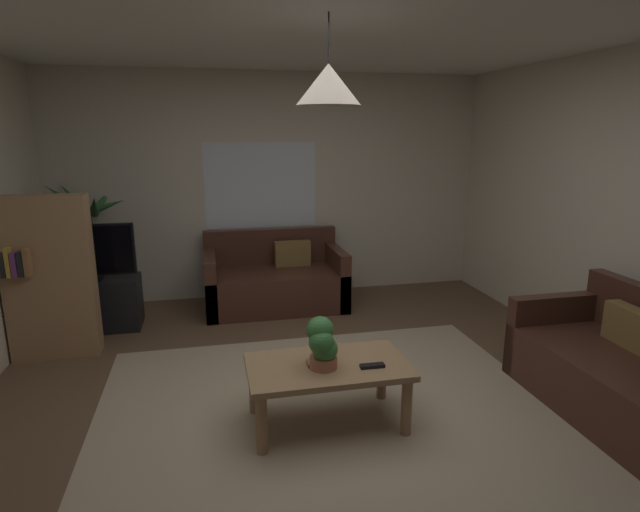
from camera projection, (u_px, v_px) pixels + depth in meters
name	position (u px, v px, depth m)	size (l,w,h in m)	color
floor	(329.00, 413.00, 3.60)	(4.91, 5.57, 0.02)	brown
rug	(336.00, 427.00, 3.41)	(3.19, 3.06, 0.01)	tan
wall_back	(273.00, 187.00, 5.96)	(5.03, 0.06, 2.55)	beige
ceiling	(331.00, 15.00, 2.99)	(4.91, 5.57, 0.02)	white
window_pane	(261.00, 186.00, 5.90)	(1.27, 0.01, 0.97)	white
couch_under_window	(275.00, 282.00, 5.71)	(1.51, 0.83, 0.82)	#47281E
couch_right_side	(624.00, 376.00, 3.54)	(0.83, 1.49, 0.82)	#47281E
coffee_table	(327.00, 374.00, 3.38)	(1.05, 0.60, 0.43)	#A87F56
book_on_table_0	(319.00, 363.00, 3.35)	(0.16, 0.10, 0.02)	#99663F
remote_on_table_0	(372.00, 366.00, 3.31)	(0.05, 0.16, 0.02)	black
potted_plant_on_table	(322.00, 343.00, 3.27)	(0.20, 0.22, 0.34)	#B77051
tv_stand	(93.00, 304.00, 5.07)	(0.90, 0.44, 0.50)	black
tv	(86.00, 252.00, 4.92)	(0.89, 0.16, 0.55)	black
potted_palm_corner	(94.00, 256.00, 5.44)	(0.79, 0.96, 1.45)	beige
bookshelf_corner	(49.00, 278.00, 4.34)	(0.70, 0.31, 1.40)	#A87F56
pendant_lamp	(328.00, 84.00, 2.95)	(0.38, 0.38, 0.50)	black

